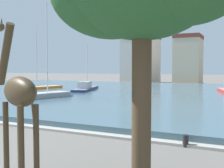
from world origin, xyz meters
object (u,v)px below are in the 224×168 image
giraffe_statue (18,94)px  mooring_bollard (186,141)px  sailboat_navy (87,89)px  sailboat_grey (49,96)px  sailboat_orange (36,89)px

giraffe_statue → mooring_bollard: bearing=56.4°
sailboat_navy → mooring_bollard: sailboat_navy is taller
sailboat_grey → mooring_bollard: sailboat_grey is taller
sailboat_grey → sailboat_navy: bearing=100.4°
sailboat_orange → sailboat_navy: (6.66, 2.22, 0.10)m
sailboat_grey → sailboat_navy: sailboat_grey is taller
mooring_bollard → sailboat_orange: bearing=142.3°
sailboat_orange → sailboat_navy: sailboat_orange is taller
sailboat_navy → mooring_bollard: 26.37m
giraffe_statue → sailboat_grey: bearing=125.9°
sailboat_grey → mooring_bollard: bearing=-34.2°
giraffe_statue → sailboat_grey: size_ratio=0.51×
giraffe_statue → sailboat_orange: 30.85m
giraffe_statue → sailboat_grey: (-11.27, 15.56, -1.94)m
sailboat_orange → mooring_bollard: 29.62m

